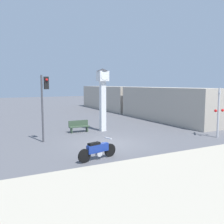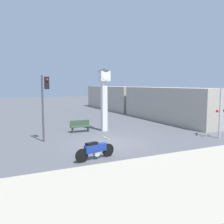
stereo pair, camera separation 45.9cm
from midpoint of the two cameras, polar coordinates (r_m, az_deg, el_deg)
ground_plane at (r=15.97m, az=-1.40°, el=-7.20°), size 120.00×120.00×0.00m
sidewalk_strip at (r=10.58m, az=15.31°, el=-14.36°), size 36.00×6.00×0.10m
motorcycle at (r=12.61m, az=-4.37°, el=-8.66°), size 2.25×0.73×1.01m
clock_tower at (r=19.82m, az=-2.81°, el=4.92°), size 0.95×0.95×4.97m
freight_train at (r=31.52m, az=4.01°, el=2.67°), size 2.80×26.13×3.40m
traffic_light at (r=16.64m, az=-15.99°, el=3.46°), size 0.50×0.35×4.33m
railroad_crossing_signal at (r=18.84m, az=22.55°, el=0.30°), size 0.90×0.82×3.49m
bench at (r=19.74m, az=-8.24°, el=-3.18°), size 1.60×0.44×0.92m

